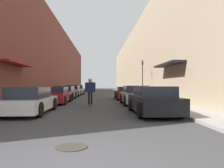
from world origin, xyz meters
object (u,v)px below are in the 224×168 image
object	(u,v)px
parked_car_left_3	(73,91)
parked_car_right_0	(153,101)
parked_car_right_1	(135,95)
parked_car_right_2	(125,93)
manhole_cover	(72,147)
parked_car_left_4	(78,90)
traffic_light	(142,75)
parked_car_left_1	(56,95)
skateboarder	(90,89)
parked_car_left_0	(30,101)
parked_car_left_2	(64,93)

from	to	relation	value
parked_car_left_3	parked_car_right_0	world-z (taller)	parked_car_left_3
parked_car_right_1	parked_car_right_2	size ratio (longest dim) A/B	0.86
parked_car_right_0	manhole_cover	xyz separation A→B (m)	(-3.14, -5.35, -0.64)
manhole_cover	parked_car_right_0	bearing A→B (deg)	59.57
manhole_cover	parked_car_left_4	bearing A→B (deg)	95.67
parked_car_right_0	traffic_light	bearing A→B (deg)	81.35
manhole_cover	parked_car_left_1	bearing A→B (deg)	102.81
parked_car_left_1	skateboarder	world-z (taller)	skateboarder
parked_car_left_0	skateboarder	bearing A→B (deg)	55.29
parked_car_left_3	traffic_light	xyz separation A→B (m)	(7.74, -5.68, 1.76)
parked_car_left_4	manhole_cover	distance (m)	28.76
parked_car_left_2	traffic_light	size ratio (longest dim) A/B	1.05
parked_car_left_0	parked_car_right_2	bearing A→B (deg)	60.72
skateboarder	manhole_cover	xyz separation A→B (m)	(0.04, -9.94, -1.14)
skateboarder	parked_car_left_4	bearing A→B (deg)	98.53
skateboarder	parked_car_left_2	bearing A→B (deg)	112.68
parked_car_left_4	parked_car_right_2	world-z (taller)	parked_car_left_4
parked_car_left_4	manhole_cover	size ratio (longest dim) A/B	5.63
parked_car_left_3	parked_car_right_2	bearing A→B (deg)	-46.33
parked_car_left_3	skateboarder	xyz separation A→B (m)	(2.79, -12.72, 0.48)
parked_car_left_0	traffic_light	world-z (taller)	traffic_light
parked_car_left_3	parked_car_right_0	size ratio (longest dim) A/B	1.06
parked_car_left_1	parked_car_right_1	distance (m)	5.97
parked_car_left_0	parked_car_right_2	xyz separation A→B (m)	(5.88, 10.49, 0.00)
parked_car_left_1	parked_car_right_1	size ratio (longest dim) A/B	1.12
parked_car_left_4	parked_car_right_1	size ratio (longest dim) A/B	0.96
parked_car_left_1	parked_car_right_1	world-z (taller)	parked_car_right_1
skateboarder	parked_car_right_2	bearing A→B (deg)	64.35
parked_car_left_3	parked_car_right_1	xyz separation A→B (m)	(5.95, -12.16, -0.01)
parked_car_left_0	parked_car_left_3	bearing A→B (deg)	90.13
parked_car_right_0	manhole_cover	world-z (taller)	parked_car_right_0
parked_car_left_0	parked_car_left_4	size ratio (longest dim) A/B	1.20
parked_car_left_0	parked_car_left_4	world-z (taller)	parked_car_left_4
parked_car_right_2	manhole_cover	xyz separation A→B (m)	(-3.09, -16.46, -0.62)
traffic_light	parked_car_left_3	bearing A→B (deg)	143.72
parked_car_left_3	parked_car_right_2	distance (m)	8.57
manhole_cover	parked_car_right_2	bearing A→B (deg)	79.37
parked_car_right_2	manhole_cover	world-z (taller)	parked_car_right_2
skateboarder	manhole_cover	world-z (taller)	skateboarder
parked_car_left_1	parked_car_right_1	bearing A→B (deg)	-13.03
parked_car_left_1	traffic_light	bearing A→B (deg)	33.98
skateboarder	traffic_light	world-z (taller)	traffic_light
parked_car_left_4	parked_car_right_1	bearing A→B (deg)	-71.77
parked_car_left_0	manhole_cover	xyz separation A→B (m)	(2.79, -5.97, -0.62)
parked_car_right_0	parked_car_right_2	size ratio (longest dim) A/B	0.95
parked_car_left_2	traffic_light	world-z (taller)	traffic_light
parked_car_left_0	parked_car_left_2	size ratio (longest dim) A/B	1.19
parked_car_right_0	parked_car_left_1	bearing A→B (deg)	131.94
parked_car_left_0	manhole_cover	world-z (taller)	parked_car_left_0
parked_car_left_0	parked_car_left_2	bearing A→B (deg)	90.46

